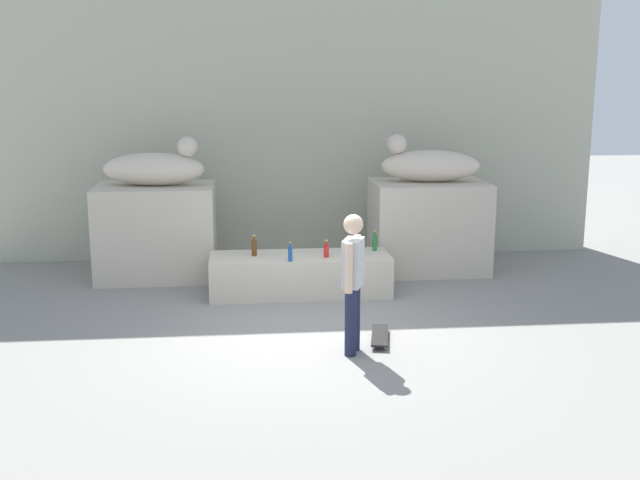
{
  "coord_description": "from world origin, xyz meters",
  "views": [
    {
      "loc": [
        -0.8,
        -9.4,
        3.29
      ],
      "look_at": [
        0.17,
        0.59,
        1.1
      ],
      "focal_mm": 43.93,
      "sensor_mm": 36.0,
      "label": 1
    }
  ],
  "objects_px": {
    "bottle_red": "(326,250)",
    "bottle_green": "(375,242)",
    "bottle_blue": "(290,253)",
    "bottle_brown": "(254,247)",
    "statue_reclining_right": "(428,164)",
    "skater": "(353,278)",
    "statue_reclining_left": "(156,168)",
    "skateboard": "(380,336)"
  },
  "relations": [
    {
      "from": "bottle_red",
      "to": "bottle_green",
      "type": "xyz_separation_m",
      "value": [
        0.78,
        0.35,
        0.02
      ]
    },
    {
      "from": "bottle_red",
      "to": "bottle_green",
      "type": "distance_m",
      "value": 0.86
    },
    {
      "from": "statue_reclining_left",
      "to": "skater",
      "type": "relative_size",
      "value": 0.99
    },
    {
      "from": "skateboard",
      "to": "bottle_red",
      "type": "distance_m",
      "value": 2.15
    },
    {
      "from": "bottle_blue",
      "to": "bottle_brown",
      "type": "relative_size",
      "value": 0.92
    },
    {
      "from": "statue_reclining_right",
      "to": "skater",
      "type": "height_order",
      "value": "statue_reclining_right"
    },
    {
      "from": "statue_reclining_left",
      "to": "bottle_brown",
      "type": "relative_size",
      "value": 5.35
    },
    {
      "from": "bottle_green",
      "to": "bottle_blue",
      "type": "bearing_deg",
      "value": -157.19
    },
    {
      "from": "skater",
      "to": "skateboard",
      "type": "xyz_separation_m",
      "value": [
        0.4,
        0.38,
        -0.86
      ]
    },
    {
      "from": "statue_reclining_right",
      "to": "skater",
      "type": "relative_size",
      "value": 0.99
    },
    {
      "from": "skater",
      "to": "bottle_green",
      "type": "xyz_separation_m",
      "value": [
        0.72,
        2.73,
        -0.2
      ]
    },
    {
      "from": "statue_reclining_right",
      "to": "skateboard",
      "type": "bearing_deg",
      "value": 75.41
    },
    {
      "from": "skateboard",
      "to": "statue_reclining_left",
      "type": "bearing_deg",
      "value": 52.83
    },
    {
      "from": "bottle_green",
      "to": "statue_reclining_right",
      "type": "bearing_deg",
      "value": 44.37
    },
    {
      "from": "bottle_blue",
      "to": "skater",
      "type": "bearing_deg",
      "value": -74.54
    },
    {
      "from": "skater",
      "to": "bottle_green",
      "type": "distance_m",
      "value": 2.83
    },
    {
      "from": "skateboard",
      "to": "bottle_brown",
      "type": "relative_size",
      "value": 2.66
    },
    {
      "from": "statue_reclining_left",
      "to": "statue_reclining_right",
      "type": "relative_size",
      "value": 1.0
    },
    {
      "from": "bottle_brown",
      "to": "skater",
      "type": "bearing_deg",
      "value": -66.59
    },
    {
      "from": "statue_reclining_right",
      "to": "bottle_red",
      "type": "relative_size",
      "value": 6.52
    },
    {
      "from": "skateboard",
      "to": "bottle_green",
      "type": "height_order",
      "value": "bottle_green"
    },
    {
      "from": "statue_reclining_right",
      "to": "skateboard",
      "type": "xyz_separation_m",
      "value": [
        -1.35,
        -3.36,
        -1.71
      ]
    },
    {
      "from": "bottle_blue",
      "to": "bottle_brown",
      "type": "height_order",
      "value": "bottle_brown"
    },
    {
      "from": "skateboard",
      "to": "bottle_green",
      "type": "bearing_deg",
      "value": 3.12
    },
    {
      "from": "bottle_blue",
      "to": "bottle_brown",
      "type": "xyz_separation_m",
      "value": [
        -0.51,
        0.39,
        0.01
      ]
    },
    {
      "from": "statue_reclining_left",
      "to": "bottle_red",
      "type": "height_order",
      "value": "statue_reclining_left"
    },
    {
      "from": "statue_reclining_right",
      "to": "bottle_red",
      "type": "xyz_separation_m",
      "value": [
        -1.81,
        -1.36,
        -1.08
      ]
    },
    {
      "from": "skater",
      "to": "bottle_green",
      "type": "relative_size",
      "value": 5.47
    },
    {
      "from": "skateboard",
      "to": "bottle_red",
      "type": "xyz_separation_m",
      "value": [
        -0.46,
        2.0,
        0.63
      ]
    },
    {
      "from": "bottle_red",
      "to": "bottle_blue",
      "type": "bearing_deg",
      "value": -159.64
    },
    {
      "from": "statue_reclining_left",
      "to": "bottle_green",
      "type": "relative_size",
      "value": 5.42
    },
    {
      "from": "statue_reclining_left",
      "to": "bottle_red",
      "type": "distance_m",
      "value": 3.09
    },
    {
      "from": "statue_reclining_right",
      "to": "bottle_blue",
      "type": "relative_size",
      "value": 5.85
    },
    {
      "from": "bottle_blue",
      "to": "bottle_red",
      "type": "height_order",
      "value": "bottle_blue"
    },
    {
      "from": "bottle_brown",
      "to": "statue_reclining_right",
      "type": "bearing_deg",
      "value": 22.35
    },
    {
      "from": "bottle_blue",
      "to": "bottle_brown",
      "type": "bearing_deg",
      "value": 142.67
    },
    {
      "from": "statue_reclining_left",
      "to": "skater",
      "type": "height_order",
      "value": "statue_reclining_left"
    },
    {
      "from": "bottle_brown",
      "to": "bottle_green",
      "type": "height_order",
      "value": "bottle_brown"
    },
    {
      "from": "statue_reclining_right",
      "to": "bottle_green",
      "type": "relative_size",
      "value": 5.43
    },
    {
      "from": "bottle_red",
      "to": "skateboard",
      "type": "bearing_deg",
      "value": -77.07
    },
    {
      "from": "bottle_blue",
      "to": "skateboard",
      "type": "bearing_deg",
      "value": -60.9
    },
    {
      "from": "bottle_brown",
      "to": "bottle_green",
      "type": "xyz_separation_m",
      "value": [
        1.83,
        0.17,
        -0.0
      ]
    }
  ]
}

